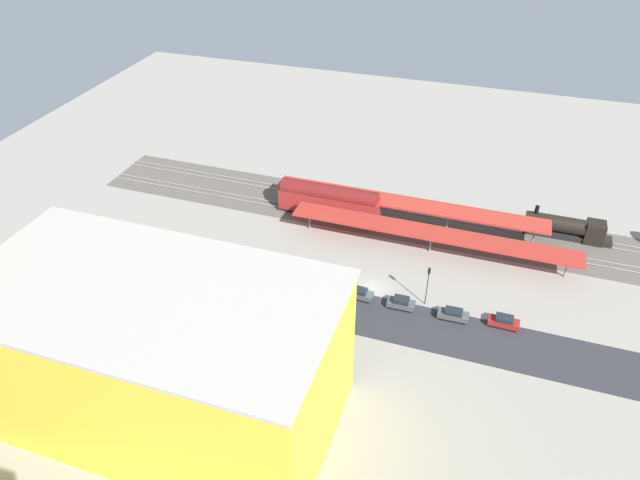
% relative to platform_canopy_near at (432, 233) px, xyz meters
% --- Properties ---
extents(ground_plane, '(185.60, 185.60, 0.00)m').
position_rel_platform_canopy_near_xyz_m(ground_plane, '(6.87, 12.55, -3.69)').
color(ground_plane, gray).
rests_on(ground_plane, ground).
extents(rail_bed, '(116.20, 15.71, 0.01)m').
position_rel_platform_canopy_near_xyz_m(rail_bed, '(6.87, -8.43, -3.69)').
color(rail_bed, '#5B544C').
rests_on(rail_bed, ground).
extents(street_asphalt, '(116.12, 10.75, 0.01)m').
position_rel_platform_canopy_near_xyz_m(street_asphalt, '(6.87, 18.53, -3.69)').
color(street_asphalt, '#2D2D33').
rests_on(street_asphalt, ground).
extents(track_rails, '(115.99, 9.27, 0.12)m').
position_rel_platform_canopy_near_xyz_m(track_rails, '(6.87, -8.43, -3.51)').
color(track_rails, '#9E9EA8').
rests_on(track_rails, ground).
extents(platform_canopy_near, '(47.71, 5.21, 3.87)m').
position_rel_platform_canopy_near_xyz_m(platform_canopy_near, '(0.00, 0.00, 0.00)').
color(platform_canopy_near, '#A82D23').
rests_on(platform_canopy_near, ground).
extents(platform_canopy_far, '(48.50, 5.20, 4.20)m').
position_rel_platform_canopy_near_xyz_m(platform_canopy_far, '(5.47, -7.42, 0.29)').
color(platform_canopy_far, '#B73328').
rests_on(platform_canopy_far, ground).
extents(locomotive, '(14.58, 3.10, 5.20)m').
position_rel_platform_canopy_near_xyz_m(locomotive, '(-22.03, -11.41, -1.82)').
color(locomotive, black).
rests_on(locomotive, ground).
extents(freight_coach_far, '(18.63, 3.47, 6.28)m').
position_rel_platform_canopy_near_xyz_m(freight_coach_far, '(19.40, -5.45, -0.40)').
color(freight_coach_far, black).
rests_on(freight_coach_far, ground).
extents(parked_car_0, '(4.39, 1.84, 1.74)m').
position_rel_platform_canopy_near_xyz_m(parked_car_0, '(-12.89, 14.83, -2.93)').
color(parked_car_0, black).
rests_on(parked_car_0, ground).
extents(parked_car_1, '(4.47, 1.81, 1.66)m').
position_rel_platform_canopy_near_xyz_m(parked_car_1, '(-5.84, 15.51, -2.95)').
color(parked_car_1, black).
rests_on(parked_car_1, ground).
extents(parked_car_2, '(4.12, 1.85, 1.76)m').
position_rel_platform_canopy_near_xyz_m(parked_car_2, '(1.83, 15.39, -2.91)').
color(parked_car_2, black).
rests_on(parked_car_2, ground).
extents(parked_car_3, '(4.58, 2.07, 1.63)m').
position_rel_platform_canopy_near_xyz_m(parked_car_3, '(8.43, 15.12, -2.96)').
color(parked_car_3, black).
rests_on(parked_car_3, ground).
extents(construction_building, '(40.59, 21.67, 18.40)m').
position_rel_platform_canopy_near_xyz_m(construction_building, '(25.07, 42.34, 5.51)').
color(construction_building, yellow).
rests_on(construction_building, ground).
extents(construction_roof_slab, '(41.20, 22.28, 0.40)m').
position_rel_platform_canopy_near_xyz_m(construction_roof_slab, '(25.07, 42.34, 14.91)').
color(construction_roof_slab, '#B7B2A8').
rests_on(construction_roof_slab, construction_building).
extents(box_truck_0, '(9.19, 2.94, 3.43)m').
position_rel_platform_canopy_near_xyz_m(box_truck_0, '(36.02, 25.81, -2.00)').
color(box_truck_0, black).
rests_on(box_truck_0, ground).
extents(box_truck_1, '(9.72, 3.03, 3.17)m').
position_rel_platform_canopy_near_xyz_m(box_truck_1, '(38.66, 27.03, -2.12)').
color(box_truck_1, black).
rests_on(box_truck_1, ground).
extents(box_truck_2, '(8.44, 2.80, 3.66)m').
position_rel_platform_canopy_near_xyz_m(box_truck_2, '(15.38, 26.60, -1.92)').
color(box_truck_2, black).
rests_on(box_truck_2, ground).
extents(street_tree_0, '(4.50, 4.50, 6.71)m').
position_rel_platform_canopy_near_xyz_m(street_tree_0, '(25.54, 23.31, 0.75)').
color(street_tree_0, brown).
rests_on(street_tree_0, ground).
extents(street_tree_1, '(5.44, 5.44, 7.55)m').
position_rel_platform_canopy_near_xyz_m(street_tree_1, '(38.79, 23.78, 1.13)').
color(street_tree_1, brown).
rests_on(street_tree_1, ground).
extents(street_tree_2, '(4.65, 4.65, 6.46)m').
position_rel_platform_canopy_near_xyz_m(street_tree_2, '(41.33, 24.43, 0.42)').
color(street_tree_2, brown).
rests_on(street_tree_2, ground).
extents(street_tree_3, '(5.55, 5.55, 7.35)m').
position_rel_platform_canopy_near_xyz_m(street_tree_3, '(23.83, 22.88, 0.87)').
color(street_tree_3, brown).
rests_on(street_tree_3, ground).
extents(traffic_light, '(0.50, 0.36, 6.76)m').
position_rel_platform_canopy_near_xyz_m(traffic_light, '(-1.46, 13.55, 0.77)').
color(traffic_light, '#333333').
rests_on(traffic_light, ground).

